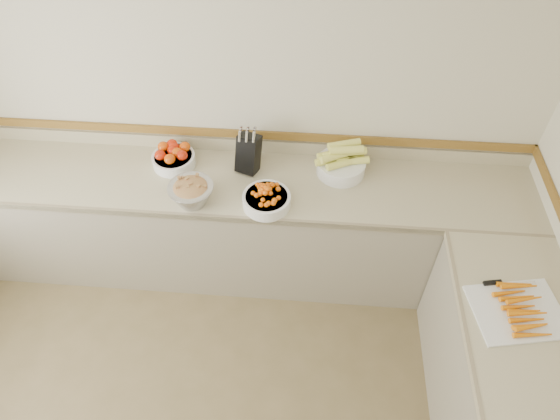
# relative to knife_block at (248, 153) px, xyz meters

# --- Properties ---
(back_wall) EXTENTS (4.00, 0.00, 4.00)m
(back_wall) POSITION_rel_knife_block_xyz_m (-0.10, 0.19, 0.26)
(back_wall) COLOR beige
(back_wall) RESTS_ON ground_plane
(counter_back) EXTENTS (4.00, 0.65, 1.08)m
(counter_back) POSITION_rel_knife_block_xyz_m (-0.10, -0.14, -0.58)
(counter_back) COLOR #BBAF87
(counter_back) RESTS_ON ground_plane
(knife_block) EXTENTS (0.19, 0.21, 0.34)m
(knife_block) POSITION_rel_knife_block_xyz_m (0.00, 0.00, 0.00)
(knife_block) COLOR black
(knife_block) RESTS_ON counter_back
(tomato_bowl) EXTENTS (0.29, 0.29, 0.14)m
(tomato_bowl) POSITION_rel_knife_block_xyz_m (-0.51, 0.00, -0.07)
(tomato_bowl) COLOR white
(tomato_bowl) RESTS_ON counter_back
(cherry_tomato_bowl) EXTENTS (0.31, 0.31, 0.16)m
(cherry_tomato_bowl) POSITION_rel_knife_block_xyz_m (0.15, -0.33, -0.08)
(cherry_tomato_bowl) COLOR white
(cherry_tomato_bowl) RESTS_ON counter_back
(corn_bowl) EXTENTS (0.36, 0.32, 0.24)m
(corn_bowl) POSITION_rel_knife_block_xyz_m (0.62, 0.01, -0.05)
(corn_bowl) COLOR white
(corn_bowl) RESTS_ON counter_back
(rhubarb_bowl) EXTENTS (0.29, 0.29, 0.16)m
(rhubarb_bowl) POSITION_rel_knife_block_xyz_m (-0.32, -0.34, -0.05)
(rhubarb_bowl) COLOR #B2B2BA
(rhubarb_bowl) RESTS_ON counter_back
(cutting_board) EXTENTS (0.52, 0.44, 0.07)m
(cutting_board) POSITION_rel_knife_block_xyz_m (1.54, -0.99, -0.12)
(cutting_board) COLOR white
(cutting_board) RESTS_ON counter_right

